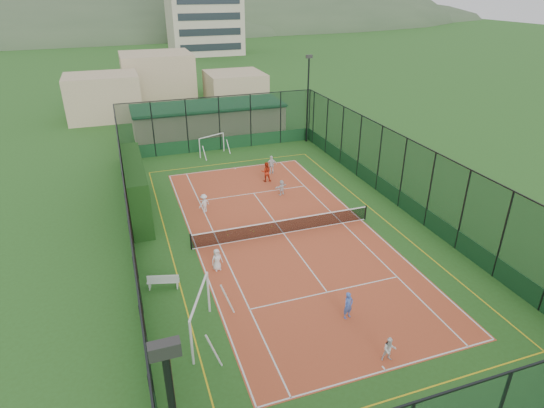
{
  "coord_description": "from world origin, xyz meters",
  "views": [
    {
      "loc": [
        -8.8,
        -23.22,
        14.14
      ],
      "look_at": [
        -0.1,
        1.9,
        1.2
      ],
      "focal_mm": 30.0,
      "sensor_mm": 36.0,
      "label": 1
    }
  ],
  "objects": [
    {
      "name": "clubhouse",
      "position": [
        0.0,
        22.0,
        1.57
      ],
      "size": [
        15.2,
        7.2,
        3.15
      ],
      "primitive_type": null,
      "color": "tan",
      "rests_on": "ground"
    },
    {
      "name": "distant_hills",
      "position": [
        0.0,
        150.0,
        0.0
      ],
      "size": [
        200.0,
        60.0,
        24.0
      ],
      "primitive_type": null,
      "color": "#384C33",
      "rests_on": "ground"
    },
    {
      "name": "child_near_right",
      "position": [
        0.41,
        -11.41,
        0.58
      ],
      "size": [
        0.65,
        0.57,
        1.14
      ],
      "primitive_type": "imported",
      "rotation": [
        0.0,
        0.0,
        -0.28
      ],
      "color": "white",
      "rests_on": "court_slab"
    },
    {
      "name": "white_bench",
      "position": [
        -7.8,
        -3.29,
        0.45
      ],
      "size": [
        1.67,
        0.85,
        0.9
      ],
      "primitive_type": null,
      "rotation": [
        0.0,
        0.0,
        -0.26
      ],
      "color": "white",
      "rests_on": "ground"
    },
    {
      "name": "child_near_mid",
      "position": [
        0.06,
        -8.44,
        0.7
      ],
      "size": [
        0.57,
        0.46,
        1.38
      ],
      "primitive_type": "imported",
      "rotation": [
        0.0,
        0.0,
        0.27
      ],
      "color": "#466AC8",
      "rests_on": "court_slab"
    },
    {
      "name": "child_far_left",
      "position": [
        -4.07,
        4.57,
        0.67
      ],
      "size": [
        0.98,
        0.86,
        1.32
      ],
      "primitive_type": "imported",
      "rotation": [
        0.0,
        0.0,
        3.68
      ],
      "color": "silver",
      "rests_on": "court_slab"
    },
    {
      "name": "tennis_balls",
      "position": [
        -2.13,
        1.03,
        0.04
      ],
      "size": [
        3.01,
        0.69,
        0.07
      ],
      "color": "#CCE033",
      "rests_on": "court_slab"
    },
    {
      "name": "ground",
      "position": [
        0.0,
        0.0,
        0.0
      ],
      "size": [
        300.0,
        300.0,
        0.0
      ],
      "primitive_type": "plane",
      "color": "#28551D",
      "rests_on": "ground"
    },
    {
      "name": "tennis_net",
      "position": [
        0.0,
        0.0,
        0.53
      ],
      "size": [
        11.67,
        0.12,
        1.06
      ],
      "primitive_type": null,
      "color": "black",
      "rests_on": "ground"
    },
    {
      "name": "court_slab",
      "position": [
        0.0,
        0.0,
        0.01
      ],
      "size": [
        11.17,
        23.97,
        0.01
      ],
      "primitive_type": "cube",
      "color": "#B44428",
      "rests_on": "ground"
    },
    {
      "name": "floodlight_ne",
      "position": [
        8.6,
        16.6,
        4.12
      ],
      "size": [
        0.6,
        0.26,
        8.25
      ],
      "primitive_type": null,
      "color": "black",
      "rests_on": "ground"
    },
    {
      "name": "coach",
      "position": [
        1.64,
        8.31,
        0.81
      ],
      "size": [
        0.9,
        0.78,
        1.59
      ],
      "primitive_type": "imported",
      "rotation": [
        0.0,
        0.0,
        2.89
      ],
      "color": "#B72B13",
      "rests_on": "court_slab"
    },
    {
      "name": "child_near_left",
      "position": [
        -4.81,
        -2.57,
        0.65
      ],
      "size": [
        0.7,
        0.54,
        1.28
      ],
      "primitive_type": "imported",
      "rotation": [
        0.0,
        0.0,
        0.23
      ],
      "color": "silver",
      "rests_on": "court_slab"
    },
    {
      "name": "child_far_right",
      "position": [
        2.55,
        9.67,
        0.78
      ],
      "size": [
        0.93,
        0.44,
        1.54
      ],
      "primitive_type": "imported",
      "rotation": [
        0.0,
        0.0,
        3.07
      ],
      "color": "silver",
      "rests_on": "court_slab"
    },
    {
      "name": "perimeter_fence",
      "position": [
        0.0,
        0.0,
        2.5
      ],
      "size": [
        18.12,
        34.12,
        5.0
      ],
      "primitive_type": null,
      "color": "black",
      "rests_on": "ground"
    },
    {
      "name": "child_far_back",
      "position": [
        1.9,
        5.5,
        0.59
      ],
      "size": [
        1.12,
        0.71,
        1.16
      ],
      "primitive_type": "imported",
      "rotation": [
        0.0,
        0.0,
        3.52
      ],
      "color": "silver",
      "rests_on": "court_slab"
    },
    {
      "name": "hedge_left",
      "position": [
        -8.3,
        5.99,
        1.83
      ],
      "size": [
        1.25,
        8.36,
        3.66
      ],
      "primitive_type": "cube",
      "color": "black",
      "rests_on": "ground"
    },
    {
      "name": "futsal_goal_near",
      "position": [
        -6.63,
        -7.43,
        1.11
      ],
      "size": [
        3.57,
        2.3,
        2.23
      ],
      "primitive_type": null,
      "rotation": [
        0.0,
        0.0,
        1.16
      ],
      "color": "white",
      "rests_on": "ground"
    },
    {
      "name": "futsal_goal_far",
      "position": [
        -1.06,
        15.86,
        0.89
      ],
      "size": [
        2.84,
        1.83,
        1.77
      ],
      "primitive_type": null,
      "rotation": [
        0.0,
        0.0,
        0.41
      ],
      "color": "white",
      "rests_on": "ground"
    }
  ]
}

